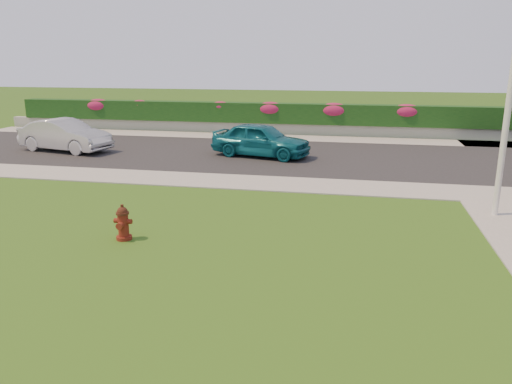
% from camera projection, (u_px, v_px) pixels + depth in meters
% --- Properties ---
extents(ground, '(120.00, 120.00, 0.00)m').
position_uv_depth(ground, '(172.00, 312.00, 8.35)').
color(ground, black).
rests_on(ground, ground).
extents(street_far, '(26.00, 8.00, 0.04)m').
position_uv_depth(street_far, '(178.00, 152.00, 22.56)').
color(street_far, black).
rests_on(street_far, ground).
extents(sidewalk_far, '(24.00, 2.00, 0.04)m').
position_uv_depth(sidewalk_far, '(104.00, 175.00, 18.02)').
color(sidewalk_far, gray).
rests_on(sidewalk_far, ground).
extents(curb_corner, '(2.00, 2.00, 0.04)m').
position_uv_depth(curb_corner, '(488.00, 194.00, 15.53)').
color(curb_corner, gray).
rests_on(curb_corner, ground).
extents(sidewalk_beyond, '(34.00, 2.00, 0.04)m').
position_uv_depth(sidewalk_beyond, '(282.00, 138.00, 26.53)').
color(sidewalk_beyond, gray).
rests_on(sidewalk_beyond, ground).
extents(retaining_wall, '(34.00, 0.40, 0.60)m').
position_uv_depth(retaining_wall, '(286.00, 129.00, 27.87)').
color(retaining_wall, gray).
rests_on(retaining_wall, ground).
extents(hedge, '(32.00, 0.90, 1.10)m').
position_uv_depth(hedge, '(286.00, 113.00, 27.75)').
color(hedge, black).
rests_on(hedge, retaining_wall).
extents(fire_hydrant, '(0.43, 0.41, 0.85)m').
position_uv_depth(fire_hydrant, '(123.00, 223.00, 11.59)').
color(fire_hydrant, '#54130D').
rests_on(fire_hydrant, ground).
extents(sedan_teal, '(4.51, 2.66, 1.44)m').
position_uv_depth(sedan_teal, '(261.00, 140.00, 21.22)').
color(sedan_teal, '#0D5765').
rests_on(sedan_teal, street_far).
extents(sedan_silver, '(4.56, 2.41, 1.43)m').
position_uv_depth(sedan_silver, '(65.00, 135.00, 22.45)').
color(sedan_silver, '#AFB2B7').
rests_on(sedan_silver, street_far).
extents(utility_pole, '(0.16, 0.16, 5.98)m').
position_uv_depth(utility_pole, '(509.00, 104.00, 12.66)').
color(utility_pole, silver).
rests_on(utility_pole, ground).
extents(flower_clump_a, '(1.52, 0.98, 0.76)m').
position_uv_depth(flower_clump_a, '(98.00, 105.00, 29.75)').
color(flower_clump_a, '#B11E57').
rests_on(flower_clump_a, hedge).
extents(flower_clump_b, '(1.10, 0.71, 0.55)m').
position_uv_depth(flower_clump_b, '(140.00, 105.00, 29.22)').
color(flower_clump_b, '#B11E57').
rests_on(flower_clump_b, hedge).
extents(flower_clump_c, '(1.13, 0.73, 0.57)m').
position_uv_depth(flower_clump_c, '(220.00, 106.00, 28.29)').
color(flower_clump_c, '#B11E57').
rests_on(flower_clump_c, hedge).
extents(flower_clump_d, '(1.51, 0.97, 0.76)m').
position_uv_depth(flower_clump_d, '(270.00, 109.00, 27.76)').
color(flower_clump_d, '#B11E57').
rests_on(flower_clump_d, hedge).
extents(flower_clump_e, '(1.57, 1.01, 0.78)m').
position_uv_depth(flower_clump_e, '(334.00, 110.00, 27.09)').
color(flower_clump_e, '#B11E57').
rests_on(flower_clump_e, hedge).
extents(flower_clump_f, '(1.51, 0.97, 0.75)m').
position_uv_depth(flower_clump_f, '(406.00, 111.00, 26.36)').
color(flower_clump_f, '#B11E57').
rests_on(flower_clump_f, hedge).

